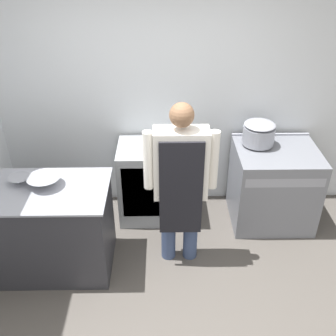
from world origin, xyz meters
The scene contains 9 objects.
ground_plane centered at (0.00, 0.00, 0.00)m, with size 14.00×14.00×0.00m, color #4C4742.
wall_back centered at (0.00, 1.82, 1.35)m, with size 8.00×0.05×2.70m.
prep_counter centered at (-1.06, 0.68, 0.45)m, with size 1.24×0.73×0.89m.
stove centered at (1.25, 1.37, 0.44)m, with size 0.87×0.75×0.90m.
fridge_unit centered at (-0.09, 1.48, 0.44)m, with size 0.71×0.59×0.88m.
person_cook centered at (0.20, 0.76, 0.95)m, with size 0.66×0.24×1.67m.
mixing_bowl centered at (-1.01, 0.74, 0.94)m, with size 0.30×0.30×0.09m.
small_bowl centered at (-1.24, 0.79, 0.93)m, with size 0.19×0.19×0.07m.
stock_pot centered at (1.06, 1.50, 1.02)m, with size 0.34×0.34×0.25m.
Camera 1 is at (0.05, -2.18, 2.88)m, focal length 42.00 mm.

